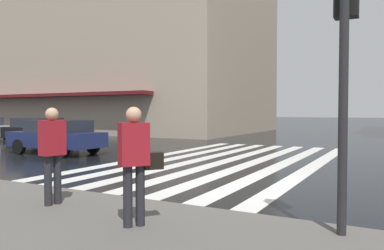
# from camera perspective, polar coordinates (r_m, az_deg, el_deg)

# --- Properties ---
(ground_plane) EXTENTS (220.00, 220.00, 0.00)m
(ground_plane) POSITION_cam_1_polar(r_m,az_deg,el_deg) (9.51, 8.10, -8.68)
(ground_plane) COLOR black
(zebra_crossing) EXTENTS (13.00, 6.50, 0.01)m
(zebra_crossing) POSITION_cam_1_polar(r_m,az_deg,el_deg) (13.97, 5.51, -5.21)
(zebra_crossing) COLOR silver
(zebra_crossing) RESTS_ON ground_plane
(haussmann_block_mid) EXTENTS (16.42, 26.46, 22.32)m
(haussmann_block_mid) POSITION_cam_1_polar(r_m,az_deg,el_deg) (38.46, -11.02, 15.78)
(haussmann_block_mid) COLOR tan
(haussmann_block_mid) RESTS_ON ground_plane
(traffic_signal_post) EXTENTS (0.44, 0.30, 3.70)m
(traffic_signal_post) POSITION_cam_1_polar(r_m,az_deg,el_deg) (5.55, 21.85, 12.79)
(traffic_signal_post) COLOR #232326
(traffic_signal_post) RESTS_ON sidewalk_pavement
(car_navy) EXTENTS (1.85, 4.10, 1.41)m
(car_navy) POSITION_cam_1_polar(r_m,az_deg,el_deg) (16.85, -19.45, -1.51)
(car_navy) COLOR navy
(car_navy) RESTS_ON ground_plane
(car_black) EXTENTS (1.85, 4.10, 1.41)m
(car_black) POSITION_cam_1_polar(r_m,az_deg,el_deg) (22.38, -21.85, -0.70)
(car_black) COLOR black
(car_black) RESTS_ON ground_plane
(pedestrian_in_red_jacket) EXTENTS (0.44, 0.31, 1.68)m
(pedestrian_in_red_jacket) POSITION_cam_1_polar(r_m,az_deg,el_deg) (7.04, -20.05, -3.21)
(pedestrian_in_red_jacket) COLOR maroon
(pedestrian_in_red_jacket) RESTS_ON sidewalk_pavement
(pedestrian_by_billboard) EXTENTS (0.62, 0.53, 1.68)m
(pedestrian_by_billboard) POSITION_cam_1_polar(r_m,az_deg,el_deg) (5.44, -8.37, -4.71)
(pedestrian_by_billboard) COLOR maroon
(pedestrian_by_billboard) RESTS_ON sidewalk_pavement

